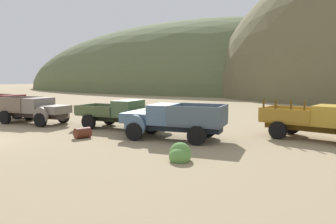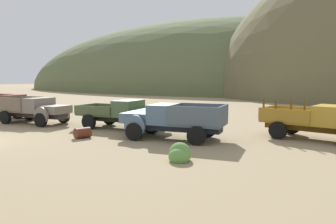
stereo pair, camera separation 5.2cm
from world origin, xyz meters
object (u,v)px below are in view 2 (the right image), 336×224
truck_weathered_green (128,114)px  oil_drum_tipped (83,133)px  truck_primer_gray (38,110)px  truck_chalk_blue (166,120)px  truck_mustard (326,122)px  truck_oxblood (10,105)px

truck_weathered_green → oil_drum_tipped: truck_weathered_green is taller
truck_primer_gray → truck_chalk_blue: 10.96m
truck_chalk_blue → truck_mustard: (7.45, 3.93, -0.02)m
truck_oxblood → truck_mustard: bearing=-11.0°
truck_weathered_green → truck_oxblood: bearing=174.1°
truck_weathered_green → truck_chalk_blue: size_ratio=1.04×
truck_oxblood → truck_primer_gray: bearing=-30.9°
truck_mustard → truck_primer_gray: bearing=-159.7°
truck_primer_gray → truck_weathered_green: 7.25m
truck_primer_gray → oil_drum_tipped: bearing=-24.5°
truck_primer_gray → truck_mustard: (18.40, 4.18, -0.02)m
truck_oxblood → truck_primer_gray: size_ratio=1.15×
truck_chalk_blue → oil_drum_tipped: truck_chalk_blue is taller
truck_primer_gray → truck_weathered_green: (7.07, 1.62, -0.02)m
truck_weathered_green → truck_mustard: 11.62m
oil_drum_tipped → truck_oxblood: bearing=164.7°
truck_oxblood → truck_chalk_blue: size_ratio=1.15×
truck_oxblood → truck_mustard: truck_mustard is taller
truck_oxblood → oil_drum_tipped: truck_oxblood is taller
oil_drum_tipped → truck_primer_gray: bearing=162.9°
truck_mustard → truck_weathered_green: bearing=-159.7°
truck_primer_gray → oil_drum_tipped: size_ratio=6.05×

